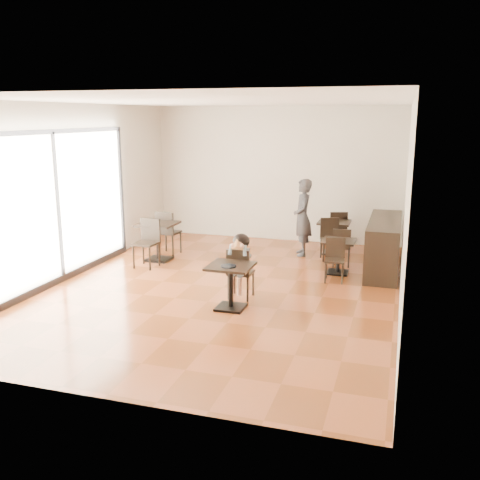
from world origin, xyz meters
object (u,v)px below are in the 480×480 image
at_px(cafe_table_back, 334,238).
at_px(chair_left_b, 146,244).
at_px(chair_back_a, 337,230).
at_px(chair_left_a, 169,232).
at_px(child_chair, 241,273).
at_px(child, 241,266).
at_px(cafe_table_mid, 338,257).
at_px(child_table, 231,287).
at_px(adult_patron, 303,217).
at_px(chair_mid_a, 342,247).
at_px(cafe_table_left, 158,242).
at_px(chair_mid_b, 335,261).
at_px(chair_back_b, 331,240).

xyz_separation_m(cafe_table_back, chair_left_b, (-3.45, -2.18, 0.12)).
bearing_deg(chair_back_a, chair_left_a, 7.54).
relative_size(child_chair, child, 0.79).
height_order(cafe_table_mid, chair_left_a, chair_left_a).
height_order(child_table, cafe_table_back, cafe_table_back).
bearing_deg(child_table, chair_left_a, 129.35).
distance_m(adult_patron, chair_mid_a, 1.21).
relative_size(cafe_table_back, chair_left_a, 0.75).
xyz_separation_m(cafe_table_left, chair_left_b, (0.00, -0.55, 0.08)).
height_order(cafe_table_back, chair_left_b, chair_left_b).
relative_size(cafe_table_left, chair_left_b, 0.83).
bearing_deg(cafe_table_back, chair_mid_b, -82.32).
relative_size(cafe_table_mid, chair_left_a, 0.68).
distance_m(child_table, chair_left_a, 3.71).
bearing_deg(chair_back_b, cafe_table_back, 72.53).
bearing_deg(chair_mid_a, chair_mid_b, 85.24).
bearing_deg(child_chair, child_table, 90.00).
height_order(child, adult_patron, adult_patron).
relative_size(child_table, child, 0.66).
bearing_deg(chair_left_a, chair_back_a, -150.78).
distance_m(cafe_table_mid, cafe_table_left, 3.73).
height_order(cafe_table_mid, chair_mid_a, chair_mid_a).
height_order(child, chair_left_a, child).
height_order(child_table, chair_back_a, chair_back_a).
bearing_deg(chair_mid_b, cafe_table_left, 168.94).
bearing_deg(child_table, cafe_table_left, 135.42).
bearing_deg(child_table, chair_mid_b, 54.18).
bearing_deg(cafe_table_mid, child, -125.82).
bearing_deg(chair_back_b, chair_back_a, 72.53).
bearing_deg(chair_back_a, chair_left_b, 20.69).
height_order(cafe_table_back, chair_mid_a, chair_mid_a).
height_order(child_table, chair_left_b, chair_left_b).
height_order(child, chair_back_b, child).
relative_size(adult_patron, cafe_table_back, 2.29).
bearing_deg(child_chair, chair_left_a, -44.58).
height_order(adult_patron, chair_back_a, adult_patron).
relative_size(child_chair, chair_back_b, 0.99).
bearing_deg(child, chair_left_b, 152.66).
bearing_deg(cafe_table_mid, child_chair, -125.82).
distance_m(cafe_table_left, cafe_table_back, 3.81).
distance_m(child, chair_mid_b, 1.93).
bearing_deg(child_table, child, 90.00).
bearing_deg(cafe_table_back, chair_left_b, -147.65).
xyz_separation_m(chair_left_a, chair_left_b, (0.00, -1.10, 0.00)).
bearing_deg(chair_left_a, chair_back_b, -167.00).
height_order(child, cafe_table_back, child).
bearing_deg(cafe_table_back, chair_back_a, 90.00).
relative_size(child_table, chair_mid_b, 0.91).
xyz_separation_m(chair_mid_a, chair_left_b, (-3.72, -1.24, 0.09)).
height_order(child_chair, chair_left_b, chair_left_b).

